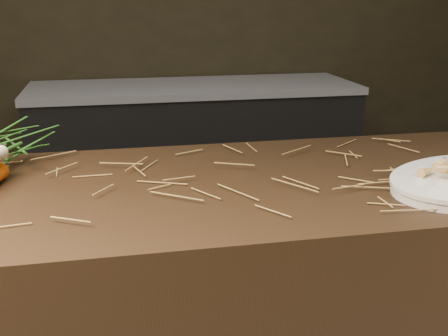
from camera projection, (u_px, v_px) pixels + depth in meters
The scene contains 2 objects.
back_counter at pixel (195, 156), 3.26m from camera, with size 1.82×0.62×0.84m.
straw_bedding at pixel (187, 180), 1.30m from camera, with size 1.40×0.60×0.02m, color olive, non-canonical shape.
Camera 1 is at (-0.17, -0.93, 1.32)m, focal length 45.00 mm.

